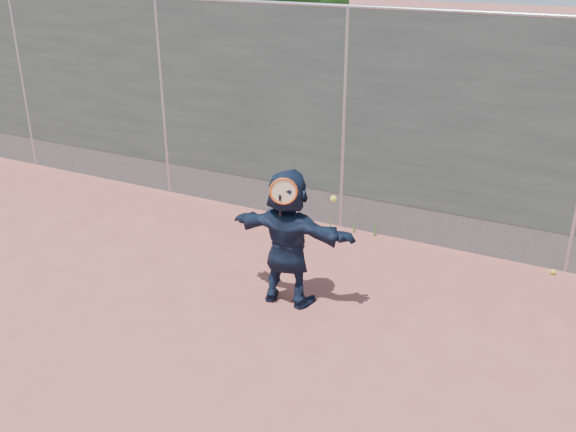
% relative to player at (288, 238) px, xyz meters
% --- Properties ---
extents(ground, '(80.00, 80.00, 0.00)m').
position_rel_player_xyz_m(ground, '(-0.27, -1.32, -0.78)').
color(ground, '#9E4C42').
rests_on(ground, ground).
extents(player, '(1.47, 0.51, 1.57)m').
position_rel_player_xyz_m(player, '(0.00, 0.00, 0.00)').
color(player, '#121D33').
rests_on(player, ground).
extents(ball_ground, '(0.07, 0.07, 0.07)m').
position_rel_player_xyz_m(ball_ground, '(2.61, 2.03, -0.75)').
color(ball_ground, gold).
rests_on(ball_ground, ground).
extents(fence, '(20.00, 0.06, 3.03)m').
position_rel_player_xyz_m(fence, '(-0.27, 2.18, 0.80)').
color(fence, '#38423D').
rests_on(fence, ground).
extents(swing_action, '(0.70, 0.17, 0.51)m').
position_rel_player_xyz_m(swing_action, '(0.10, -0.19, 0.60)').
color(swing_action, '#C94A12').
rests_on(swing_action, ground).
extents(weed_clump, '(0.68, 0.07, 0.30)m').
position_rel_player_xyz_m(weed_clump, '(0.03, 2.06, -0.65)').
color(weed_clump, '#387226').
rests_on(weed_clump, ground).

